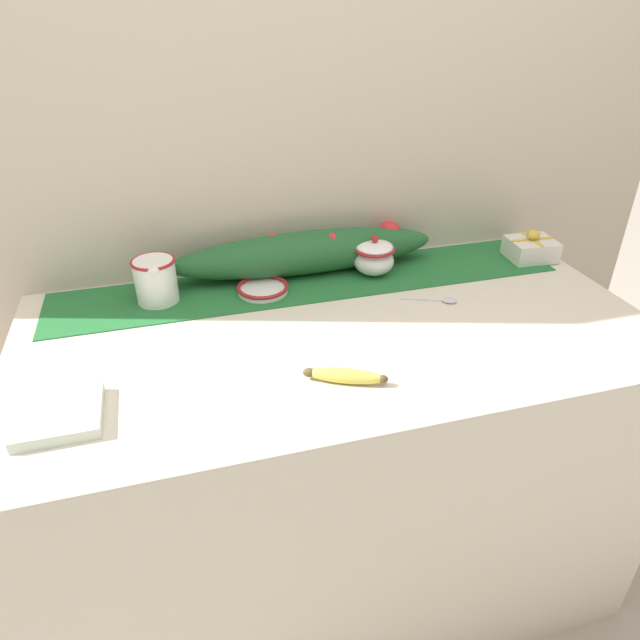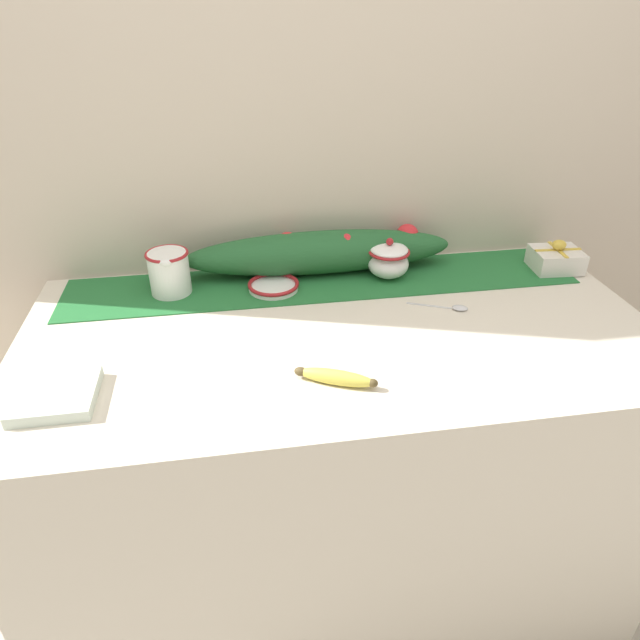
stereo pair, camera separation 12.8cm
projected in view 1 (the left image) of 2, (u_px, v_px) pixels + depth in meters
ground_plane at (334, 566)px, 1.79m from camera, size 12.00×12.00×0.00m
countertop at (336, 463)px, 1.57m from camera, size 1.49×0.76×0.88m
back_wall at (295, 149)px, 1.51m from camera, size 2.29×0.04×2.40m
table_runner at (311, 282)px, 1.55m from camera, size 1.37×0.24×0.00m
cream_pitcher at (156, 279)px, 1.43m from camera, size 0.11×0.13×0.12m
sugar_bowl at (374, 257)px, 1.57m from camera, size 0.11×0.11×0.11m
small_dish at (263, 288)px, 1.49m from camera, size 0.14×0.14×0.02m
banana at (345, 376)px, 1.15m from camera, size 0.17×0.10×0.03m
spoon at (446, 300)px, 1.45m from camera, size 0.15×0.08×0.01m
napkin_stack at (59, 415)px, 1.05m from camera, size 0.15×0.15×0.02m
gift_box at (531, 248)px, 1.67m from camera, size 0.14×0.12×0.09m
poinsettia_garland at (306, 252)px, 1.57m from camera, size 0.74×0.13×0.12m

